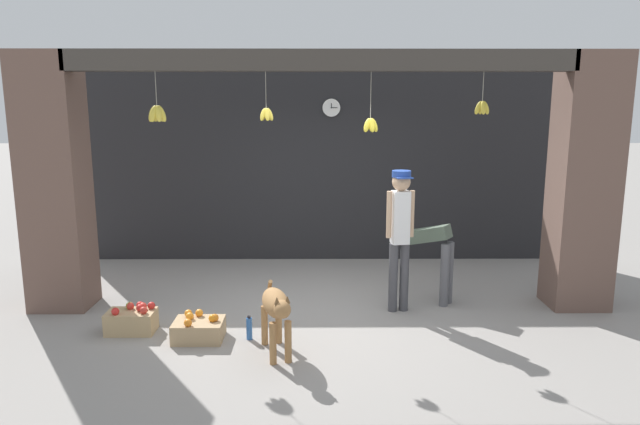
{
  "coord_description": "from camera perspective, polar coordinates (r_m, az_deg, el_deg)",
  "views": [
    {
      "loc": [
        -0.04,
        -6.56,
        2.52
      ],
      "look_at": [
        0.0,
        0.37,
        1.18
      ],
      "focal_mm": 32.0,
      "sensor_mm": 36.0,
      "label": 1
    }
  ],
  "objects": [
    {
      "name": "worker_stooping",
      "position": [
        7.39,
        11.06,
        -3.61
      ],
      "size": [
        0.72,
        0.57,
        1.04
      ],
      "rotation": [
        0.0,
        0.0,
        0.97
      ],
      "color": "#56565B",
      "rests_on": "ground_plane"
    },
    {
      "name": "shop_pillar_right",
      "position": [
        7.66,
        24.86,
        2.67
      ],
      "size": [
        0.7,
        0.6,
        3.11
      ],
      "primitive_type": "cube",
      "color": "brown",
      "rests_on": "ground_plane"
    },
    {
      "name": "wall_clock",
      "position": [
        9.03,
        1.14,
        10.44
      ],
      "size": [
        0.29,
        0.03,
        0.29
      ],
      "color": "black"
    },
    {
      "name": "shopkeeper",
      "position": [
        6.91,
        8.01,
        -1.6
      ],
      "size": [
        0.34,
        0.3,
        1.74
      ],
      "rotation": [
        0.0,
        0.0,
        3.31
      ],
      "color": "#424247",
      "rests_on": "ground_plane"
    },
    {
      "name": "dog",
      "position": [
        5.8,
        -4.4,
        -9.48
      ],
      "size": [
        0.41,
        0.91,
        0.72
      ],
      "rotation": [
        0.0,
        0.0,
        -1.31
      ],
      "color": "#9E7042",
      "rests_on": "ground_plane"
    },
    {
      "name": "water_bottle",
      "position": [
        6.32,
        -7.09,
        -11.42
      ],
      "size": [
        0.06,
        0.06,
        0.27
      ],
      "color": "#2D60AD",
      "rests_on": "ground_plane"
    },
    {
      "name": "shop_back_wall",
      "position": [
        9.15,
        -0.08,
        4.86
      ],
      "size": [
        7.73,
        0.12,
        3.11
      ],
      "primitive_type": "cube",
      "color": "#232326",
      "rests_on": "ground_plane"
    },
    {
      "name": "storefront_awning",
      "position": [
        6.7,
        -0.17,
        14.74
      ],
      "size": [
        5.83,
        0.28,
        0.94
      ],
      "color": "#3D3833"
    },
    {
      "name": "fruit_crate_apples",
      "position": [
        6.79,
        -18.29,
        -10.19
      ],
      "size": [
        0.53,
        0.32,
        0.32
      ],
      "color": "tan",
      "rests_on": "ground_plane"
    },
    {
      "name": "fruit_crate_oranges",
      "position": [
        6.42,
        -12.03,
        -11.33
      ],
      "size": [
        0.53,
        0.4,
        0.29
      ],
      "color": "tan",
      "rests_on": "ground_plane"
    },
    {
      "name": "shop_pillar_left",
      "position": [
        7.62,
        -24.98,
        2.63
      ],
      "size": [
        0.7,
        0.6,
        3.11
      ],
      "primitive_type": "cube",
      "color": "brown",
      "rests_on": "ground_plane"
    },
    {
      "name": "ground_plane",
      "position": [
        7.03,
        0.02,
        -10.09
      ],
      "size": [
        60.0,
        60.0,
        0.0
      ],
      "primitive_type": "plane",
      "color": "gray"
    }
  ]
}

